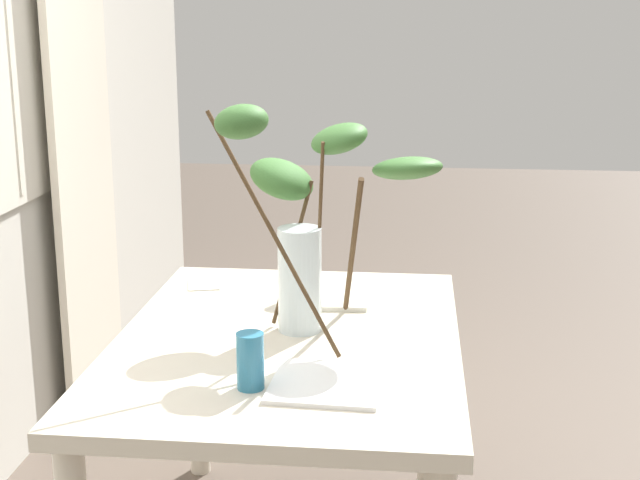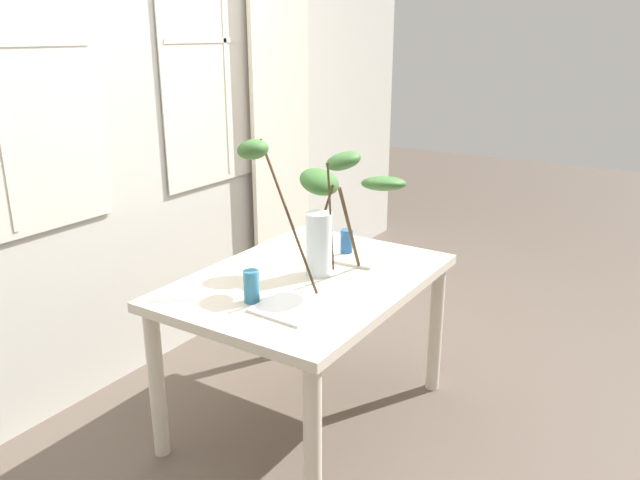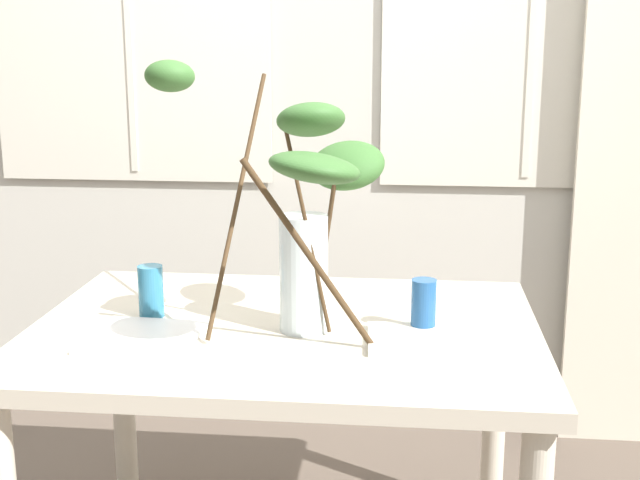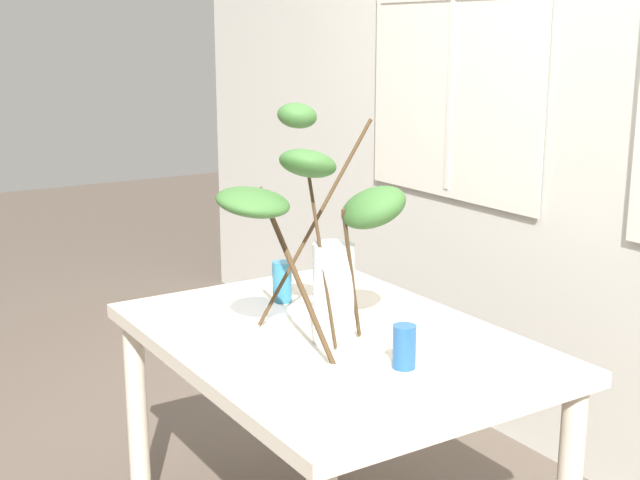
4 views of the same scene
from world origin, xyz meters
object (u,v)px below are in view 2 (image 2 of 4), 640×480
dining_table (308,296)px  drinking_glass_blue_right (347,242)px  drinking_glass_blue_left (251,286)px  plate_square_right (359,258)px  plate_square_left (292,307)px  vase_with_branches (327,203)px

dining_table → drinking_glass_blue_right: (0.34, -0.00, 0.16)m
drinking_glass_blue_left → plate_square_right: size_ratio=0.62×
plate_square_left → plate_square_right: size_ratio=1.19×
drinking_glass_blue_right → vase_with_branches: bearing=-168.0°
drinking_glass_blue_right → plate_square_left: drinking_glass_blue_right is taller
dining_table → plate_square_left: size_ratio=4.92×
drinking_glass_blue_left → plate_square_left: (0.03, -0.17, -0.06)m
dining_table → plate_square_left: bearing=-157.0°
plate_square_left → plate_square_right: (0.64, 0.05, 0.00)m
vase_with_branches → drinking_glass_blue_left: vase_with_branches is taller
vase_with_branches → plate_square_left: (-0.38, -0.07, -0.33)m
dining_table → plate_square_left: 0.36m
dining_table → plate_square_right: size_ratio=5.87×
dining_table → drinking_glass_blue_right: size_ratio=9.80×
dining_table → drinking_glass_blue_left: drinking_glass_blue_left is taller
vase_with_branches → drinking_glass_blue_right: (0.28, 0.06, -0.27)m
vase_with_branches → drinking_glass_blue_left: 0.50m
drinking_glass_blue_left → drinking_glass_blue_right: drinking_glass_blue_left is taller
drinking_glass_blue_right → drinking_glass_blue_left: bearing=176.6°
dining_table → vase_with_branches: bearing=-47.6°
drinking_glass_blue_right → plate_square_right: 0.10m
drinking_glass_blue_left → drinking_glass_blue_right: bearing=-3.4°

